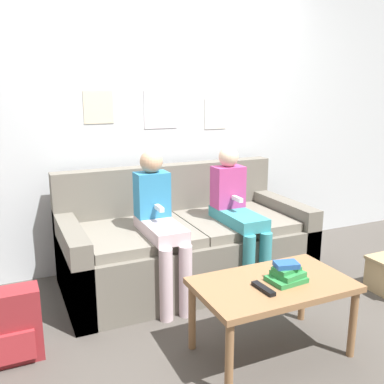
# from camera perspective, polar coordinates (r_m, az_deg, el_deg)

# --- Properties ---
(ground_plane) EXTENTS (10.00, 10.00, 0.00)m
(ground_plane) POSITION_cam_1_polar(r_m,az_deg,el_deg) (3.09, 3.43, -15.68)
(ground_plane) COLOR #4C4742
(wall_back) EXTENTS (8.00, 0.06, 2.60)m
(wall_back) POSITION_cam_1_polar(r_m,az_deg,el_deg) (3.72, -4.40, 10.34)
(wall_back) COLOR silver
(wall_back) RESTS_ON ground_plane
(couch) EXTENTS (1.90, 0.91, 0.89)m
(couch) POSITION_cam_1_polar(r_m,az_deg,el_deg) (3.43, -0.97, -7.09)
(couch) COLOR #6B665B
(couch) RESTS_ON ground_plane
(coffee_table) EXTENTS (0.89, 0.53, 0.45)m
(coffee_table) POSITION_cam_1_polar(r_m,az_deg,el_deg) (2.54, 10.71, -12.77)
(coffee_table) COLOR #8E6642
(coffee_table) RESTS_ON ground_plane
(person_left) EXTENTS (0.24, 0.60, 1.08)m
(person_left) POSITION_cam_1_polar(r_m,az_deg,el_deg) (3.04, -4.35, -3.65)
(person_left) COLOR silver
(person_left) RESTS_ON ground_plane
(person_right) EXTENTS (0.24, 0.60, 1.07)m
(person_right) POSITION_cam_1_polar(r_m,az_deg,el_deg) (3.29, 6.07, -2.46)
(person_right) COLOR teal
(person_right) RESTS_ON ground_plane
(tv_remote) EXTENTS (0.05, 0.17, 0.02)m
(tv_remote) POSITION_cam_1_polar(r_m,az_deg,el_deg) (2.40, 9.49, -12.58)
(tv_remote) COLOR black
(tv_remote) RESTS_ON coffee_table
(book_stack) EXTENTS (0.22, 0.18, 0.11)m
(book_stack) POSITION_cam_1_polar(r_m,az_deg,el_deg) (2.52, 12.53, -10.57)
(book_stack) COLOR #2D8442
(book_stack) RESTS_ON coffee_table
(backpack) EXTENTS (0.30, 0.19, 0.43)m
(backpack) POSITION_cam_1_polar(r_m,az_deg,el_deg) (2.71, -22.74, -16.19)
(backpack) COLOR maroon
(backpack) RESTS_ON ground_plane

